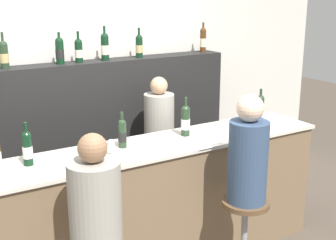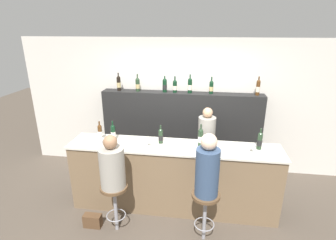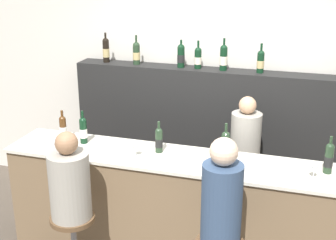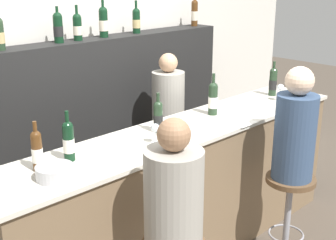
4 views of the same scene
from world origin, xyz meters
name	(u,v)px [view 2 (image 2 of 4)]	position (x,y,z in m)	size (l,w,h in m)	color
ground_plane	(171,217)	(0.00, 0.00, 0.00)	(16.00, 16.00, 0.00)	#4C4238
wall_back	(182,106)	(0.00, 1.68, 1.30)	(6.40, 0.05, 2.60)	beige
bar_counter	(173,177)	(0.00, 0.28, 0.55)	(3.21, 0.59, 1.09)	brown
back_bar_cabinet	(181,133)	(0.00, 1.45, 0.81)	(3.01, 0.28, 1.63)	black
wine_bottle_counter_0	(100,132)	(-1.18, 0.35, 1.22)	(0.07, 0.07, 0.30)	#4C2D14
wine_bottle_counter_1	(113,132)	(-0.96, 0.35, 1.22)	(0.07, 0.07, 0.32)	black
wine_bottle_counter_2	(161,136)	(-0.21, 0.35, 1.21)	(0.07, 0.07, 0.29)	#233823
wine_bottle_counter_3	(201,137)	(0.40, 0.35, 1.23)	(0.08, 0.08, 0.34)	#233823
wine_bottle_counter_4	(260,141)	(1.25, 0.35, 1.22)	(0.07, 0.07, 0.32)	#233823
wine_bottle_backbar_0	(119,83)	(-1.20, 1.45, 1.77)	(0.08, 0.08, 0.34)	black
wine_bottle_backbar_1	(138,84)	(-0.83, 1.45, 1.76)	(0.08, 0.08, 0.33)	#233823
wine_bottle_backbar_2	(165,85)	(-0.32, 1.45, 1.76)	(0.08, 0.08, 0.30)	black
wine_bottle_backbar_3	(175,86)	(-0.13, 1.45, 1.75)	(0.08, 0.08, 0.30)	black
wine_bottle_backbar_4	(190,85)	(0.15, 1.45, 1.77)	(0.08, 0.08, 0.34)	black
wine_bottle_backbar_5	(211,87)	(0.54, 1.45, 1.75)	(0.08, 0.08, 0.31)	black
wine_bottle_backbar_6	(258,87)	(1.35, 1.45, 1.77)	(0.07, 0.07, 0.33)	#4C2D14
wine_glass_0	(148,140)	(-0.38, 0.20, 1.19)	(0.06, 0.06, 0.14)	silver
wine_glass_1	(254,146)	(1.14, 0.20, 1.20)	(0.06, 0.06, 0.15)	silver
metal_bowl	(97,141)	(-1.17, 0.18, 1.13)	(0.22, 0.22, 0.08)	#B7B7BC
tasting_menu	(199,152)	(0.39, 0.12, 1.09)	(0.21, 0.30, 0.00)	white
bar_stool_left	(115,196)	(-0.74, -0.35, 0.57)	(0.37, 0.37, 0.73)	gray
guest_seated_left	(112,166)	(-0.74, -0.35, 1.05)	(0.34, 0.34, 0.75)	gray
bar_stool_right	(205,204)	(0.50, -0.35, 0.57)	(0.37, 0.37, 0.73)	gray
guest_seated_right	(207,169)	(0.50, -0.35, 1.10)	(0.30, 0.30, 0.85)	#334766
bartender	(206,151)	(0.49, 0.97, 0.70)	(0.30, 0.30, 1.50)	gray
handbag	(93,221)	(-1.11, -0.35, 0.10)	(0.26, 0.12, 0.20)	#513823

